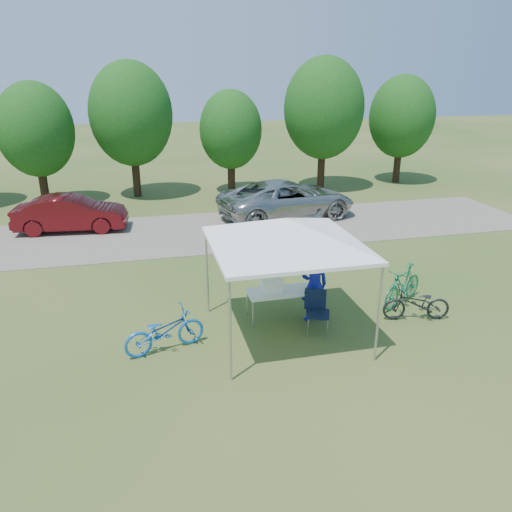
{
  "coord_description": "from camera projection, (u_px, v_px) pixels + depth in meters",
  "views": [
    {
      "loc": [
        -2.94,
        -9.57,
        5.61
      ],
      "look_at": [
        -0.17,
        2.0,
        1.17
      ],
      "focal_mm": 35.0,
      "sensor_mm": 36.0,
      "label": 1
    }
  ],
  "objects": [
    {
      "name": "folding_chair",
      "position": [
        317.0,
        307.0,
        11.29
      ],
      "size": [
        0.64,
        0.67,
        0.96
      ],
      "rotation": [
        0.0,
        0.0,
        -0.37
      ],
      "color": "black",
      "rests_on": "ground"
    },
    {
      "name": "bike_dark",
      "position": [
        417.0,
        304.0,
        11.81
      ],
      "size": [
        1.67,
        0.87,
        0.84
      ],
      "primitive_type": "imported",
      "rotation": [
        0.0,
        0.0,
        -1.78
      ],
      "color": "black",
      "rests_on": "ground"
    },
    {
      "name": "canopy",
      "position": [
        286.0,
        221.0,
        10.39
      ],
      "size": [
        4.53,
        4.53,
        3.0
      ],
      "color": "#A5A5AA",
      "rests_on": "ground"
    },
    {
      "name": "gravel_strip",
      "position": [
        223.0,
        230.0,
        18.61
      ],
      "size": [
        24.0,
        5.0,
        0.02
      ],
      "primitive_type": "cube",
      "color": "gray",
      "rests_on": "ground"
    },
    {
      "name": "ice_cream_cup",
      "position": [
        306.0,
        288.0,
        11.86
      ],
      "size": [
        0.08,
        0.08,
        0.06
      ],
      "primitive_type": "cylinder",
      "color": "gold",
      "rests_on": "folding_table"
    },
    {
      "name": "folding_table",
      "position": [
        284.0,
        292.0,
        11.81
      ],
      "size": [
        1.73,
        0.72,
        0.71
      ],
      "color": "white",
      "rests_on": "ground"
    },
    {
      "name": "bike_blue",
      "position": [
        165.0,
        331.0,
        10.5
      ],
      "size": [
        1.85,
        1.06,
        0.92
      ],
      "primitive_type": "imported",
      "rotation": [
        0.0,
        0.0,
        1.85
      ],
      "color": "blue",
      "rests_on": "ground"
    },
    {
      "name": "cyclist",
      "position": [
        314.0,
        286.0,
        11.65
      ],
      "size": [
        0.65,
        0.43,
        1.77
      ],
      "primitive_type": "imported",
      "rotation": [
        0.0,
        0.0,
        3.14
      ],
      "color": "#13199E",
      "rests_on": "ground"
    },
    {
      "name": "cooler",
      "position": [
        271.0,
        285.0,
        11.67
      ],
      "size": [
        0.5,
        0.34,
        0.36
      ],
      "color": "white",
      "rests_on": "folding_table"
    },
    {
      "name": "ground",
      "position": [
        284.0,
        334.0,
        11.32
      ],
      "size": [
        100.0,
        100.0,
        0.0
      ],
      "primitive_type": "plane",
      "color": "#2D5119",
      "rests_on": "ground"
    },
    {
      "name": "minivan",
      "position": [
        287.0,
        199.0,
        19.87
      ],
      "size": [
        5.89,
        3.56,
        1.53
      ],
      "primitive_type": "imported",
      "rotation": [
        0.0,
        0.0,
        1.77
      ],
      "color": "#ACACA8",
      "rests_on": "gravel_strip"
    },
    {
      "name": "sedan",
      "position": [
        71.0,
        213.0,
        18.32
      ],
      "size": [
        4.09,
        1.71,
        1.32
      ],
      "primitive_type": "imported",
      "rotation": [
        0.0,
        0.0,
        1.49
      ],
      "color": "#570E12",
      "rests_on": "gravel_strip"
    },
    {
      "name": "treeline",
      "position": [
        192.0,
        119.0,
        22.82
      ],
      "size": [
        24.89,
        4.28,
        6.3
      ],
      "color": "#382314",
      "rests_on": "ground"
    },
    {
      "name": "bike_green",
      "position": [
        403.0,
        286.0,
        12.59
      ],
      "size": [
        1.69,
        1.3,
        1.02
      ],
      "primitive_type": "imported",
      "rotation": [
        0.0,
        0.0,
        -1.01
      ],
      "color": "#1C7E50",
      "rests_on": "ground"
    }
  ]
}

